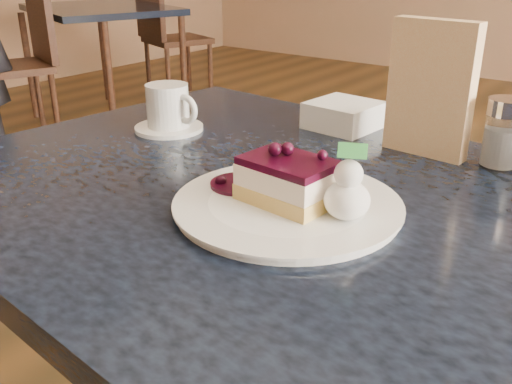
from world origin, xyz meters
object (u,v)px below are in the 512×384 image
Objects in this scene: coffee_set at (169,110)px; bg_table_far_left at (111,107)px; main_table at (308,248)px; dessert_plate at (287,206)px; cheesecake_slice at (288,181)px.

coffee_set reaches higher than bg_table_far_left.
main_table is at bearing -16.49° from coffee_set.
main_table is 0.10m from dessert_plate.
bg_table_far_left is (-2.72, 1.89, -0.69)m from dessert_plate.
cheesecake_slice is (-0.00, -0.00, 0.04)m from dessert_plate.
dessert_plate is 3.38m from bg_table_far_left.
coffee_set reaches higher than cheesecake_slice.
dessert_plate reaches higher than main_table.
main_table is 0.72× the size of bg_table_far_left.
dessert_plate is 0.17× the size of bg_table_far_left.
dessert_plate is 0.04m from cheesecake_slice.
main_table is at bearing 84.77° from dessert_plate.
bg_table_far_left is (-2.73, 1.84, -0.61)m from main_table.
bg_table_far_left is at bearing 151.27° from main_table.
cheesecake_slice is at bearing -104.04° from dessert_plate.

